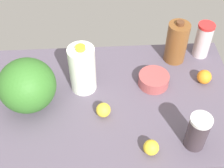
{
  "coord_description": "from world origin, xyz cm",
  "views": [
    {
      "loc": [
        5.58,
        95.66,
        115.36
      ],
      "look_at": [
        0.0,
        0.0,
        13.0
      ],
      "focal_mm": 50.0,
      "sensor_mm": 36.0,
      "label": 1
    }
  ],
  "objects_px": {
    "tumbler_cup": "(203,40)",
    "lemon_near_front": "(103,110)",
    "orange_loose": "(204,77)",
    "milk_jug": "(82,69)",
    "mixing_bowl": "(154,80)",
    "watermelon": "(27,85)",
    "shaker_bottle": "(198,132)",
    "lemon_by_jug": "(151,147)",
    "chocolate_milk_jug": "(177,42)"
  },
  "relations": [
    {
      "from": "mixing_bowl",
      "to": "lemon_by_jug",
      "type": "relative_size",
      "value": 2.32
    },
    {
      "from": "mixing_bowl",
      "to": "tumbler_cup",
      "type": "bearing_deg",
      "value": -144.04
    },
    {
      "from": "lemon_by_jug",
      "to": "lemon_near_front",
      "type": "relative_size",
      "value": 0.97
    },
    {
      "from": "lemon_near_front",
      "to": "milk_jug",
      "type": "bearing_deg",
      "value": -63.5
    },
    {
      "from": "chocolate_milk_jug",
      "to": "orange_loose",
      "type": "bearing_deg",
      "value": 122.37
    },
    {
      "from": "tumbler_cup",
      "to": "milk_jug",
      "type": "xyz_separation_m",
      "value": [
        0.62,
        0.21,
        0.02
      ]
    },
    {
      "from": "orange_loose",
      "to": "watermelon",
      "type": "bearing_deg",
      "value": 6.04
    },
    {
      "from": "lemon_near_front",
      "to": "lemon_by_jug",
      "type": "bearing_deg",
      "value": 132.42
    },
    {
      "from": "tumbler_cup",
      "to": "milk_jug",
      "type": "bearing_deg",
      "value": 18.21
    },
    {
      "from": "chocolate_milk_jug",
      "to": "orange_loose",
      "type": "distance_m",
      "value": 0.22
    },
    {
      "from": "tumbler_cup",
      "to": "lemon_near_front",
      "type": "distance_m",
      "value": 0.66
    },
    {
      "from": "mixing_bowl",
      "to": "lemon_near_front",
      "type": "xyz_separation_m",
      "value": [
        0.25,
        0.18,
        0.0
      ]
    },
    {
      "from": "milk_jug",
      "to": "lemon_near_front",
      "type": "bearing_deg",
      "value": 116.5
    },
    {
      "from": "shaker_bottle",
      "to": "lemon_near_front",
      "type": "relative_size",
      "value": 2.61
    },
    {
      "from": "tumbler_cup",
      "to": "mixing_bowl",
      "type": "height_order",
      "value": "tumbler_cup"
    },
    {
      "from": "orange_loose",
      "to": "lemon_near_front",
      "type": "relative_size",
      "value": 1.06
    },
    {
      "from": "milk_jug",
      "to": "orange_loose",
      "type": "bearing_deg",
      "value": 179.92
    },
    {
      "from": "mixing_bowl",
      "to": "orange_loose",
      "type": "xyz_separation_m",
      "value": [
        -0.25,
        0.0,
        0.01
      ]
    },
    {
      "from": "mixing_bowl",
      "to": "chocolate_milk_jug",
      "type": "bearing_deg",
      "value": -127.56
    },
    {
      "from": "milk_jug",
      "to": "lemon_by_jug",
      "type": "height_order",
      "value": "milk_jug"
    },
    {
      "from": "tumbler_cup",
      "to": "lemon_near_front",
      "type": "xyz_separation_m",
      "value": [
        0.54,
        0.38,
        -0.06
      ]
    },
    {
      "from": "orange_loose",
      "to": "lemon_by_jug",
      "type": "bearing_deg",
      "value": 50.07
    },
    {
      "from": "shaker_bottle",
      "to": "mixing_bowl",
      "type": "relative_size",
      "value": 1.16
    },
    {
      "from": "milk_jug",
      "to": "mixing_bowl",
      "type": "relative_size",
      "value": 1.72
    },
    {
      "from": "lemon_near_front",
      "to": "orange_loose",
      "type": "bearing_deg",
      "value": -160.73
    },
    {
      "from": "milk_jug",
      "to": "orange_loose",
      "type": "distance_m",
      "value": 0.6
    },
    {
      "from": "tumbler_cup",
      "to": "orange_loose",
      "type": "xyz_separation_m",
      "value": [
        0.03,
        0.21,
        -0.06
      ]
    },
    {
      "from": "shaker_bottle",
      "to": "chocolate_milk_jug",
      "type": "bearing_deg",
      "value": -92.01
    },
    {
      "from": "chocolate_milk_jug",
      "to": "shaker_bottle",
      "type": "xyz_separation_m",
      "value": [
        0.02,
        0.53,
        -0.03
      ]
    },
    {
      "from": "milk_jug",
      "to": "chocolate_milk_jug",
      "type": "xyz_separation_m",
      "value": [
        -0.48,
        -0.18,
        -0.01
      ]
    },
    {
      "from": "mixing_bowl",
      "to": "lemon_by_jug",
      "type": "distance_m",
      "value": 0.38
    },
    {
      "from": "lemon_by_jug",
      "to": "orange_loose",
      "type": "relative_size",
      "value": 0.92
    },
    {
      "from": "mixing_bowl",
      "to": "orange_loose",
      "type": "distance_m",
      "value": 0.25
    },
    {
      "from": "lemon_by_jug",
      "to": "lemon_near_front",
      "type": "height_order",
      "value": "lemon_near_front"
    },
    {
      "from": "watermelon",
      "to": "orange_loose",
      "type": "height_order",
      "value": "watermelon"
    },
    {
      "from": "shaker_bottle",
      "to": "lemon_by_jug",
      "type": "xyz_separation_m",
      "value": [
        0.19,
        0.03,
        -0.05
      ]
    },
    {
      "from": "orange_loose",
      "to": "lemon_near_front",
      "type": "bearing_deg",
      "value": 19.27
    },
    {
      "from": "tumbler_cup",
      "to": "lemon_by_jug",
      "type": "height_order",
      "value": "tumbler_cup"
    },
    {
      "from": "shaker_bottle",
      "to": "mixing_bowl",
      "type": "distance_m",
      "value": 0.37
    },
    {
      "from": "mixing_bowl",
      "to": "lemon_near_front",
      "type": "height_order",
      "value": "lemon_near_front"
    },
    {
      "from": "chocolate_milk_jug",
      "to": "mixing_bowl",
      "type": "xyz_separation_m",
      "value": [
        0.14,
        0.18,
        -0.08
      ]
    },
    {
      "from": "lemon_near_front",
      "to": "tumbler_cup",
      "type": "bearing_deg",
      "value": -144.58
    },
    {
      "from": "watermelon",
      "to": "lemon_by_jug",
      "type": "relative_size",
      "value": 3.96
    },
    {
      "from": "milk_jug",
      "to": "shaker_bottle",
      "type": "relative_size",
      "value": 1.49
    },
    {
      "from": "orange_loose",
      "to": "lemon_near_front",
      "type": "xyz_separation_m",
      "value": [
        0.5,
        0.18,
        -0.0
      ]
    },
    {
      "from": "tumbler_cup",
      "to": "lemon_by_jug",
      "type": "distance_m",
      "value": 0.68
    },
    {
      "from": "mixing_bowl",
      "to": "lemon_by_jug",
      "type": "bearing_deg",
      "value": 79.85
    },
    {
      "from": "mixing_bowl",
      "to": "lemon_near_front",
      "type": "relative_size",
      "value": 2.26
    },
    {
      "from": "watermelon",
      "to": "shaker_bottle",
      "type": "bearing_deg",
      "value": 159.44
    },
    {
      "from": "tumbler_cup",
      "to": "lemon_near_front",
      "type": "height_order",
      "value": "tumbler_cup"
    }
  ]
}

